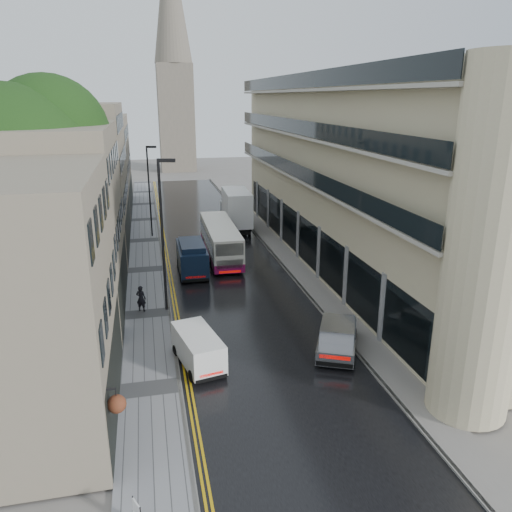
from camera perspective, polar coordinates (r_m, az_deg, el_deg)
name	(u,v)px	position (r m, az deg, el deg)	size (l,w,h in m)	color
road	(222,265)	(39.16, -3.85, -1.06)	(9.00, 85.00, 0.02)	black
left_sidewalk	(146,270)	(38.76, -12.43, -1.57)	(2.70, 85.00, 0.12)	gray
right_sidewalk	(289,260)	(40.25, 3.76, -0.46)	(1.80, 85.00, 0.12)	slate
old_shop_row	(92,189)	(39.93, -18.24, 7.34)	(4.50, 56.00, 12.00)	gray
modern_block	(358,174)	(38.95, 11.62, 9.11)	(8.00, 40.00, 14.00)	#C1B78F
church_spire	(173,51)	(91.68, -9.46, 22.13)	(6.40, 6.40, 40.00)	#74695C
tree_near	(16,205)	(30.55, -25.74, 5.31)	(10.56, 10.56, 13.89)	black
tree_far	(59,181)	(43.19, -21.59, 8.02)	(9.24, 9.24, 12.46)	black
cream_bus	(212,251)	(38.11, -5.08, 0.55)	(2.27, 10.01, 2.73)	silver
white_lorry	(227,214)	(47.37, -3.31, 4.82)	(2.31, 7.71, 4.05)	white
silver_hatchback	(318,349)	(25.06, 7.11, -10.45)	(1.85, 4.22, 1.58)	#9C9CA0
white_van	(192,365)	(23.58, -7.36, -12.21)	(1.63, 3.81, 1.72)	white
navy_van	(181,265)	(35.59, -8.55, -0.99)	(1.99, 4.98, 2.54)	black
pedestrian	(141,299)	(31.10, -13.00, -4.76)	(0.60, 0.39, 1.64)	black
lamp_post_near	(163,238)	(29.85, -10.64, 2.06)	(1.03, 0.23, 9.14)	black
lamp_post_far	(149,192)	(47.03, -12.09, 7.13)	(0.93, 0.21, 8.28)	black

